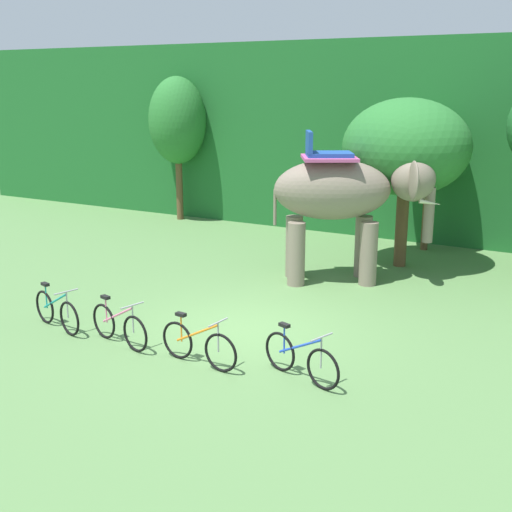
{
  "coord_description": "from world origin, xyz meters",
  "views": [
    {
      "loc": [
        6.24,
        -10.85,
        4.87
      ],
      "look_at": [
        -0.23,
        1.0,
        1.3
      ],
      "focal_mm": 45.62,
      "sensor_mm": 36.0,
      "label": 1
    }
  ],
  "objects_px": {
    "tree_center_left": "(406,148)",
    "bike_blue": "(301,358)",
    "bike_orange": "(198,345)",
    "elephant": "(346,195)",
    "bike_teal": "(57,311)",
    "bike_pink": "(119,326)",
    "tree_center_right": "(177,121)",
    "tree_left": "(431,148)"
  },
  "relations": [
    {
      "from": "tree_left",
      "to": "elephant",
      "type": "distance_m",
      "value": 4.4
    },
    {
      "from": "tree_center_left",
      "to": "bike_teal",
      "type": "xyz_separation_m",
      "value": [
        -4.76,
        -8.12,
        -2.86
      ]
    },
    {
      "from": "bike_orange",
      "to": "elephant",
      "type": "bearing_deg",
      "value": 86.63
    },
    {
      "from": "tree_center_right",
      "to": "tree_left",
      "type": "xyz_separation_m",
      "value": [
        9.19,
        -0.25,
        -0.53
      ]
    },
    {
      "from": "tree_left",
      "to": "bike_blue",
      "type": "xyz_separation_m",
      "value": [
        0.49,
        -10.01,
        -2.67
      ]
    },
    {
      "from": "bike_teal",
      "to": "bike_blue",
      "type": "height_order",
      "value": "same"
    },
    {
      "from": "tree_center_left",
      "to": "bike_pink",
      "type": "distance_m",
      "value": 9.18
    },
    {
      "from": "bike_orange",
      "to": "bike_blue",
      "type": "xyz_separation_m",
      "value": [
        1.85,
        0.33,
        0.0
      ]
    },
    {
      "from": "tree_center_left",
      "to": "bike_blue",
      "type": "xyz_separation_m",
      "value": [
        0.62,
        -7.88,
        -2.86
      ]
    },
    {
      "from": "tree_center_left",
      "to": "bike_pink",
      "type": "xyz_separation_m",
      "value": [
        -3.09,
        -8.15,
        -2.86
      ]
    },
    {
      "from": "elephant",
      "to": "bike_orange",
      "type": "relative_size",
      "value": 2.39
    },
    {
      "from": "tree_left",
      "to": "bike_pink",
      "type": "height_order",
      "value": "tree_left"
    },
    {
      "from": "bike_teal",
      "to": "bike_pink",
      "type": "bearing_deg",
      "value": -1.31
    },
    {
      "from": "tree_left",
      "to": "bike_orange",
      "type": "height_order",
      "value": "tree_left"
    },
    {
      "from": "bike_pink",
      "to": "elephant",
      "type": "bearing_deg",
      "value": 69.96
    },
    {
      "from": "elephant",
      "to": "bike_teal",
      "type": "height_order",
      "value": "elephant"
    },
    {
      "from": "bike_blue",
      "to": "tree_center_right",
      "type": "bearing_deg",
      "value": 133.35
    },
    {
      "from": "bike_teal",
      "to": "bike_orange",
      "type": "relative_size",
      "value": 0.97
    },
    {
      "from": "tree_center_left",
      "to": "bike_blue",
      "type": "distance_m",
      "value": 8.4
    },
    {
      "from": "bike_teal",
      "to": "bike_orange",
      "type": "height_order",
      "value": "same"
    },
    {
      "from": "tree_center_left",
      "to": "tree_left",
      "type": "relative_size",
      "value": 1.06
    },
    {
      "from": "tree_left",
      "to": "bike_orange",
      "type": "relative_size",
      "value": 2.51
    },
    {
      "from": "bike_teal",
      "to": "bike_blue",
      "type": "distance_m",
      "value": 5.39
    },
    {
      "from": "elephant",
      "to": "bike_blue",
      "type": "distance_m",
      "value": 6.27
    },
    {
      "from": "tree_center_right",
      "to": "bike_pink",
      "type": "height_order",
      "value": "tree_center_right"
    },
    {
      "from": "tree_center_left",
      "to": "bike_blue",
      "type": "bearing_deg",
      "value": -85.51
    },
    {
      "from": "elephant",
      "to": "bike_orange",
      "type": "distance_m",
      "value": 6.41
    },
    {
      "from": "bike_orange",
      "to": "tree_left",
      "type": "bearing_deg",
      "value": 82.51
    },
    {
      "from": "elephant",
      "to": "bike_teal",
      "type": "distance_m",
      "value": 7.42
    },
    {
      "from": "tree_center_left",
      "to": "tree_left",
      "type": "distance_m",
      "value": 2.15
    },
    {
      "from": "tree_left",
      "to": "bike_blue",
      "type": "relative_size",
      "value": 2.62
    },
    {
      "from": "bike_teal",
      "to": "tree_left",
      "type": "bearing_deg",
      "value": 64.51
    },
    {
      "from": "tree_center_right",
      "to": "bike_pink",
      "type": "relative_size",
      "value": 3.09
    },
    {
      "from": "tree_center_left",
      "to": "bike_orange",
      "type": "relative_size",
      "value": 2.67
    },
    {
      "from": "elephant",
      "to": "bike_teal",
      "type": "bearing_deg",
      "value": -122.74
    },
    {
      "from": "tree_center_left",
      "to": "bike_teal",
      "type": "distance_m",
      "value": 9.84
    },
    {
      "from": "tree_center_right",
      "to": "tree_left",
      "type": "height_order",
      "value": "tree_center_right"
    },
    {
      "from": "tree_center_left",
      "to": "bike_blue",
      "type": "relative_size",
      "value": 2.78
    },
    {
      "from": "bike_blue",
      "to": "elephant",
      "type": "bearing_deg",
      "value": 104.4
    },
    {
      "from": "tree_center_right",
      "to": "bike_teal",
      "type": "distance_m",
      "value": 11.79
    },
    {
      "from": "bike_pink",
      "to": "bike_orange",
      "type": "relative_size",
      "value": 0.98
    },
    {
      "from": "tree_left",
      "to": "bike_pink",
      "type": "relative_size",
      "value": 2.56
    }
  ]
}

